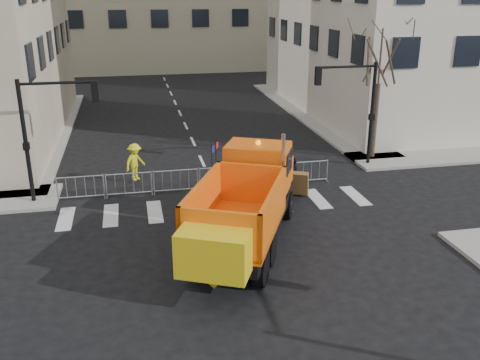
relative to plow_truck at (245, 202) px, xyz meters
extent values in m
plane|color=black|center=(-0.14, -1.59, -1.74)|extent=(120.00, 120.00, 0.00)
cube|color=gray|center=(-0.14, 6.91, -1.67)|extent=(64.00, 5.00, 0.15)
cylinder|color=black|center=(-8.14, 5.91, 0.96)|extent=(0.18, 0.18, 5.40)
cylinder|color=black|center=(8.36, 7.91, 0.96)|extent=(0.18, 0.18, 5.40)
cube|color=black|center=(0.10, 0.21, -0.76)|extent=(5.33, 7.74, 0.46)
cylinder|color=black|center=(0.27, 3.11, -1.18)|extent=(0.81, 1.18, 1.14)
cylinder|color=black|center=(2.23, 2.18, -1.18)|extent=(0.81, 1.18, 1.14)
cylinder|color=black|center=(-1.46, -0.54, -1.18)|extent=(0.81, 1.18, 1.14)
cylinder|color=black|center=(0.51, -1.46, -1.18)|extent=(0.81, 1.18, 1.14)
cylinder|color=black|center=(-2.03, -1.75, -1.18)|extent=(0.81, 1.18, 1.14)
cylinder|color=black|center=(-0.07, -2.68, -1.18)|extent=(0.81, 1.18, 1.14)
cube|color=#F5610D|center=(1.51, 3.20, -0.04)|extent=(2.67, 2.42, 1.03)
cube|color=#F5610D|center=(0.94, 1.99, 0.58)|extent=(2.85, 2.51, 1.86)
cylinder|color=silver|center=(1.59, 0.82, 0.94)|extent=(0.14, 0.14, 2.48)
cube|color=#F5610D|center=(-0.52, -1.10, 0.32)|extent=(4.28, 5.21, 1.70)
cube|color=yellow|center=(-1.71, -3.62, 0.01)|extent=(2.31, 1.82, 1.34)
cube|color=brown|center=(2.26, 4.79, -1.07)|extent=(3.24, 1.95, 1.16)
imported|color=black|center=(2.05, 4.39, -0.77)|extent=(0.85, 0.78, 1.94)
imported|color=black|center=(2.27, 5.25, -0.88)|extent=(1.05, 0.96, 1.74)
imported|color=black|center=(3.26, 4.75, -0.89)|extent=(0.83, 1.08, 1.71)
imported|color=yellow|center=(-3.70, 7.69, -0.70)|extent=(1.30, 1.28, 1.80)
cube|color=maroon|center=(3.14, 7.76, -1.04)|extent=(0.55, 0.52, 1.10)
camera|label=1|loc=(-3.72, -17.04, 7.15)|focal=40.00mm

